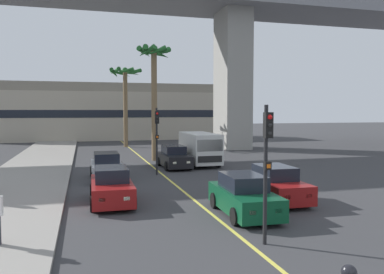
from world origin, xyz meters
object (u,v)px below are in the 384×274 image
Objects in this scene: car_queue_front at (174,158)px; car_queue_fourth at (107,167)px; palm_tree_near_median at (125,85)px; palm_tree_mid_median at (154,73)px; traffic_light_median_near at (267,155)px; traffic_light_median_far at (157,132)px; car_queue_third at (244,196)px; car_queue_second at (275,185)px; car_queue_fifth at (112,187)px; delivery_van at (200,148)px.

car_queue_front and car_queue_fourth have the same top height.
palm_tree_mid_median is at bearing -85.52° from palm_tree_near_median.
traffic_light_median_near is (-0.90, -16.35, 1.99)m from car_queue_front.
car_queue_fourth is (-4.86, -3.52, 0.00)m from car_queue_front.
traffic_light_median_far is 0.46× the size of palm_tree_mid_median.
car_queue_front is 0.99× the size of car_queue_third.
car_queue_second is 16.95m from palm_tree_mid_median.
traffic_light_median_near reaches higher than car_queue_third.
car_queue_third is 5.82m from car_queue_fifth.
traffic_light_median_near is 1.00× the size of traffic_light_median_far.
palm_tree_mid_median is (4.22, 7.85, 6.30)m from car_queue_fourth.
car_queue_third is 1.01× the size of car_queue_fifth.
palm_tree_near_median is (-3.75, 28.27, 6.09)m from car_queue_second.
traffic_light_median_far reaches higher than car_queue_third.
car_queue_third is at bearing -63.66° from car_queue_fourth.
car_queue_second is 7.25m from car_queue_fifth.
palm_tree_near_median is at bearing 91.26° from traffic_light_median_near.
car_queue_second and car_queue_fifth have the same top height.
traffic_light_median_near reaches higher than car_queue_fifth.
car_queue_front is 2.44m from delivery_van.
car_queue_second is at bearing 38.31° from car_queue_third.
car_queue_third is (-2.29, -1.81, 0.00)m from car_queue_second.
car_queue_front is at bearing -156.11° from delivery_van.
palm_tree_mid_median reaches higher than palm_tree_near_median.
car_queue_third is at bearing -141.69° from car_queue_second.
palm_tree_mid_median is at bearing 81.35° from traffic_light_median_far.
traffic_light_median_far is 20.31m from palm_tree_near_median.
car_queue_fifth is 0.98× the size of traffic_light_median_near.
car_queue_fifth is 8.07m from traffic_light_median_near.
palm_tree_mid_median is at bearing 89.27° from traffic_light_median_near.
car_queue_second is 9.43m from traffic_light_median_far.
car_queue_front is 0.98× the size of traffic_light_median_near.
palm_tree_near_median reaches higher than delivery_van.
car_queue_third is at bearing -81.41° from traffic_light_median_far.
car_queue_front is 16.50m from traffic_light_median_near.
delivery_van is 5.58m from traffic_light_median_far.
car_queue_front is 0.47× the size of palm_tree_near_median.
traffic_light_median_near is 13.60m from traffic_light_median_far.
car_queue_third is 0.45× the size of palm_tree_mid_median.
car_queue_fourth is 0.78× the size of delivery_van.
car_queue_fifth is at bearing -97.12° from palm_tree_near_median.
car_queue_front is 1.00× the size of car_queue_fifth.
car_queue_fourth is at bearing 132.37° from car_queue_second.
delivery_van is at bearing 23.89° from car_queue_front.
car_queue_second is at bearing 59.93° from traffic_light_median_near.
car_queue_fourth is at bearing -118.25° from palm_tree_mid_median.
car_queue_second is 29.16m from palm_tree_near_median.
traffic_light_median_near is 21.13m from palm_tree_mid_median.
car_queue_fourth is 21.76m from palm_tree_near_median.
palm_tree_near_median reaches higher than car_queue_fifth.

